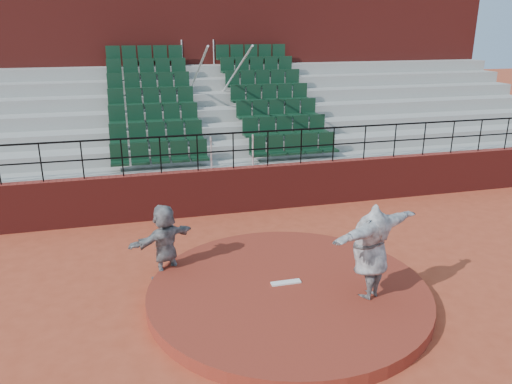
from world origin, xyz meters
TOP-DOWN VIEW (x-y plane):
  - ground at (0.00, 0.00)m, footprint 90.00×90.00m
  - pitchers_mound at (0.00, 0.00)m, footprint 5.50×5.50m
  - pitching_rubber at (0.00, 0.15)m, footprint 0.60×0.15m
  - boundary_wall at (0.00, 5.00)m, footprint 24.00×0.30m
  - wall_railing at (0.00, 5.00)m, footprint 24.04×0.05m
  - seating_deck at (0.00, 8.65)m, footprint 24.00×5.97m
  - press_box_facade at (0.00, 12.60)m, footprint 24.00×3.00m
  - pitcher at (1.35, -0.70)m, footprint 2.32×1.52m
  - fielder at (-2.24, 1.47)m, footprint 1.57×1.18m

SIDE VIEW (x-z plane):
  - ground at x=0.00m, z-range 0.00..0.00m
  - pitchers_mound at x=0.00m, z-range 0.00..0.25m
  - pitching_rubber at x=0.00m, z-range 0.25..0.28m
  - boundary_wall at x=0.00m, z-range 0.00..1.30m
  - fielder at x=-2.24m, z-range 0.00..1.65m
  - pitcher at x=1.35m, z-range 0.25..2.10m
  - seating_deck at x=0.00m, z-range -0.88..3.75m
  - wall_railing at x=0.00m, z-range 1.52..2.54m
  - press_box_facade at x=0.00m, z-range 0.00..7.10m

